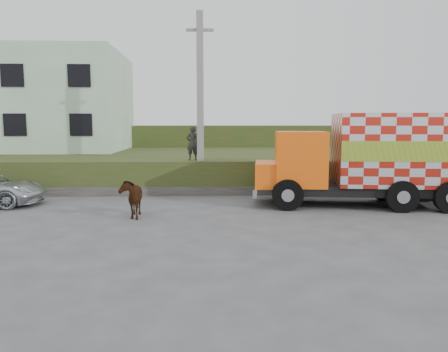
{
  "coord_description": "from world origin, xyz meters",
  "views": [
    {
      "loc": [
        -0.71,
        -14.98,
        3.14
      ],
      "look_at": [
        -0.11,
        0.4,
        1.3
      ],
      "focal_mm": 35.0,
      "sensor_mm": 36.0,
      "label": 1
    }
  ],
  "objects_px": {
    "utility_pole": "(200,103)",
    "cargo_truck": "(371,159)",
    "pedestrian": "(192,143)",
    "cow": "(131,197)"
  },
  "relations": [
    {
      "from": "cargo_truck",
      "to": "cow",
      "type": "height_order",
      "value": "cargo_truck"
    },
    {
      "from": "utility_pole",
      "to": "cow",
      "type": "xyz_separation_m",
      "value": [
        -2.28,
        -4.93,
        -3.4
      ]
    },
    {
      "from": "utility_pole",
      "to": "cargo_truck",
      "type": "height_order",
      "value": "utility_pole"
    },
    {
      "from": "utility_pole",
      "to": "cargo_truck",
      "type": "xyz_separation_m",
      "value": [
        6.54,
        -3.2,
        -2.26
      ]
    },
    {
      "from": "utility_pole",
      "to": "pedestrian",
      "type": "xyz_separation_m",
      "value": [
        -0.37,
        0.33,
        -1.81
      ]
    },
    {
      "from": "cow",
      "to": "cargo_truck",
      "type": "bearing_deg",
      "value": 4.16
    },
    {
      "from": "pedestrian",
      "to": "cow",
      "type": "bearing_deg",
      "value": 53.71
    },
    {
      "from": "utility_pole",
      "to": "cargo_truck",
      "type": "relative_size",
      "value": 0.98
    },
    {
      "from": "cargo_truck",
      "to": "cow",
      "type": "xyz_separation_m",
      "value": [
        -8.82,
        -1.73,
        -1.14
      ]
    },
    {
      "from": "utility_pole",
      "to": "pedestrian",
      "type": "bearing_deg",
      "value": 138.92
    }
  ]
}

